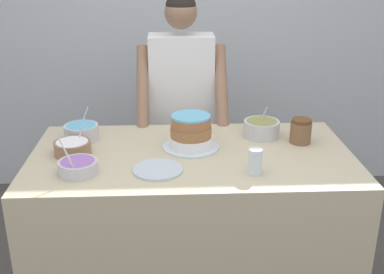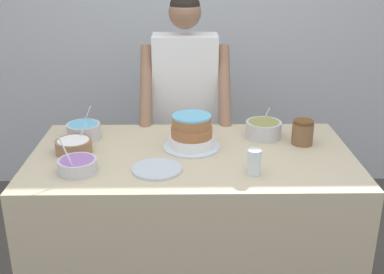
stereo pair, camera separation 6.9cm
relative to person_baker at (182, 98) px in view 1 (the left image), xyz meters
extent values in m
cube|color=silver|center=(0.03, 0.83, 0.33)|extent=(10.00, 0.05, 2.60)
cube|color=#C6B793|center=(0.03, -0.69, -0.53)|extent=(1.60, 0.85, 0.89)
cylinder|color=#2D2D38|center=(-0.09, 0.01, -0.58)|extent=(0.12, 0.12, 0.78)
cylinder|color=#2D2D38|center=(0.09, 0.01, -0.58)|extent=(0.12, 0.12, 0.78)
cube|color=white|center=(0.00, 0.01, 0.10)|extent=(0.39, 0.22, 0.59)
cylinder|color=#8E664C|center=(-0.23, -0.15, 0.10)|extent=(0.07, 0.38, 0.50)
cylinder|color=#8E664C|center=(0.23, -0.15, 0.10)|extent=(0.07, 0.38, 0.50)
sphere|color=#8E664C|center=(0.00, 0.01, 0.52)|extent=(0.20, 0.20, 0.20)
sphere|color=black|center=(0.00, 0.01, 0.56)|extent=(0.18, 0.18, 0.18)
cylinder|color=silver|center=(0.03, -0.61, -0.07)|extent=(0.29, 0.29, 0.01)
cylinder|color=white|center=(0.03, -0.61, -0.04)|extent=(0.22, 0.22, 0.05)
cylinder|color=#9E663D|center=(0.03, -0.61, 0.01)|extent=(0.21, 0.21, 0.05)
cylinder|color=#9E663D|center=(0.03, -0.61, 0.06)|extent=(0.20, 0.20, 0.05)
cylinder|color=#60B7E0|center=(0.03, -0.61, 0.09)|extent=(0.20, 0.20, 0.01)
cylinder|color=silver|center=(-0.49, -0.90, -0.05)|extent=(0.18, 0.18, 0.06)
cylinder|color=#9E66B7|center=(-0.49, -0.90, -0.02)|extent=(0.15, 0.15, 0.01)
cylinder|color=silver|center=(-0.52, -0.95, 0.02)|extent=(0.08, 0.04, 0.18)
cylinder|color=silver|center=(0.42, -0.47, -0.03)|extent=(0.19, 0.19, 0.09)
cylinder|color=olive|center=(0.42, -0.47, 0.00)|extent=(0.17, 0.17, 0.01)
cylinder|color=silver|center=(0.43, -0.41, 0.00)|extent=(0.07, 0.02, 0.14)
cylinder|color=silver|center=(-0.55, -0.48, -0.04)|extent=(0.18, 0.18, 0.08)
cylinder|color=#60B7E0|center=(-0.55, -0.48, 0.00)|extent=(0.15, 0.15, 0.01)
cylinder|color=silver|center=(-0.55, -0.41, 0.01)|extent=(0.07, 0.01, 0.16)
cylinder|color=#936B4C|center=(-0.56, -0.67, -0.04)|extent=(0.18, 0.18, 0.07)
cylinder|color=white|center=(-0.56, -0.67, -0.02)|extent=(0.16, 0.16, 0.01)
cylinder|color=silver|center=(-0.53, -0.61, 0.00)|extent=(0.08, 0.04, 0.13)
cylinder|color=silver|center=(0.31, -0.93, -0.02)|extent=(0.06, 0.06, 0.12)
cylinder|color=silver|center=(-0.13, -0.88, -0.07)|extent=(0.23, 0.23, 0.01)
cylinder|color=brown|center=(0.61, -0.57, -0.02)|extent=(0.11, 0.11, 0.11)
cylinder|color=brown|center=(0.61, -0.57, 0.04)|extent=(0.10, 0.10, 0.02)
camera|label=1|loc=(-0.07, -2.89, 0.87)|focal=45.00mm
camera|label=2|loc=(0.00, -2.89, 0.87)|focal=45.00mm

